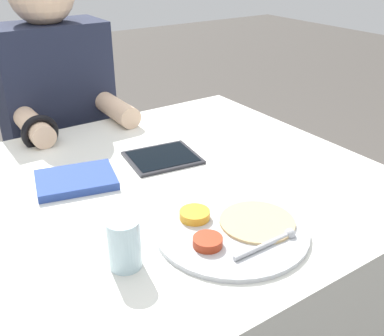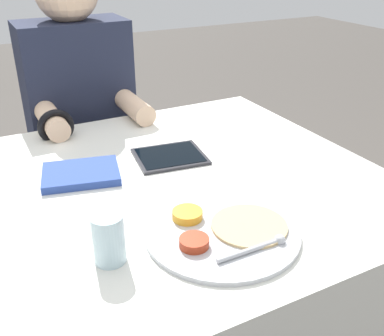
{
  "view_description": "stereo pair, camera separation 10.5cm",
  "coord_description": "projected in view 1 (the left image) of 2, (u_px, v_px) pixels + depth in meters",
  "views": [
    {
      "loc": [
        -0.42,
        -0.86,
        1.3
      ],
      "look_at": [
        0.11,
        -0.08,
        0.82
      ],
      "focal_mm": 42.0,
      "sensor_mm": 36.0,
      "label": 1
    },
    {
      "loc": [
        -0.33,
        -0.91,
        1.3
      ],
      "look_at": [
        0.11,
        -0.08,
        0.82
      ],
      "focal_mm": 42.0,
      "sensor_mm": 36.0,
      "label": 2
    }
  ],
  "objects": [
    {
      "name": "red_notebook",
      "position": [
        76.0,
        180.0,
        1.11
      ],
      "size": [
        0.22,
        0.18,
        0.02
      ],
      "color": "silver",
      "rests_on": "dining_table"
    },
    {
      "name": "drinking_glass",
      "position": [
        124.0,
        244.0,
        0.81
      ],
      "size": [
        0.06,
        0.06,
        0.1
      ],
      "color": "silver",
      "rests_on": "dining_table"
    },
    {
      "name": "thali_tray",
      "position": [
        232.0,
        229.0,
        0.92
      ],
      "size": [
        0.32,
        0.32,
        0.03
      ],
      "color": "#B7BABF",
      "rests_on": "dining_table"
    },
    {
      "name": "tablet_device",
      "position": [
        162.0,
        158.0,
        1.23
      ],
      "size": [
        0.21,
        0.18,
        0.01
      ],
      "color": "#28282D",
      "rests_on": "dining_table"
    },
    {
      "name": "dining_table",
      "position": [
        146.0,
        308.0,
        1.26
      ],
      "size": [
        1.22,
        0.97,
        0.76
      ],
      "color": "silver",
      "rests_on": "ground_plane"
    },
    {
      "name": "person_diner",
      "position": [
        64.0,
        152.0,
        1.66
      ],
      "size": [
        0.38,
        0.41,
        1.26
      ],
      "color": "black",
      "rests_on": "ground_plane"
    }
  ]
}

